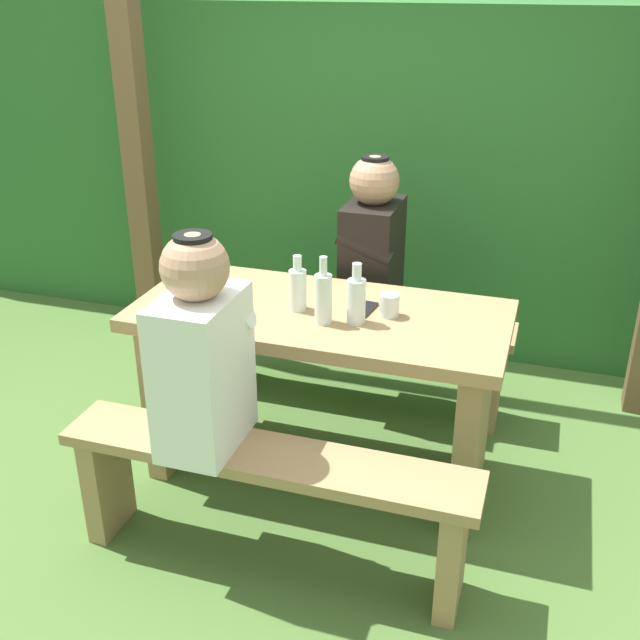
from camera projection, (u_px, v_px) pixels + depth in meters
name	position (u px, v px, depth m)	size (l,w,h in m)	color
ground_plane	(320.00, 468.00, 3.13)	(12.00, 12.00, 0.00)	#4A6C32
hedge_backdrop	(410.00, 171.00, 4.16)	(6.40, 0.82, 1.73)	#2B642B
pergola_post_left	(139.00, 166.00, 3.87)	(0.12, 0.12, 1.92)	brown
picnic_table	(320.00, 363.00, 2.93)	(1.40, 0.64, 0.72)	#9E7A51
bench_near	(267.00, 485.00, 2.50)	(1.40, 0.24, 0.46)	#9E7A51
bench_far	(358.00, 339.00, 3.49)	(1.40, 0.24, 0.46)	#9E7A51
person_white_shirt	(202.00, 352.00, 2.37)	(0.25, 0.35, 0.72)	white
person_black_coat	(372.00, 245.00, 3.28)	(0.25, 0.35, 0.72)	black
drinking_glass	(390.00, 305.00, 2.76)	(0.07, 0.07, 0.08)	silver
bottle_left	(298.00, 288.00, 2.80)	(0.07, 0.07, 0.21)	silver
bottle_right	(323.00, 297.00, 2.69)	(0.06, 0.06, 0.25)	silver
bottle_center	(356.00, 299.00, 2.69)	(0.07, 0.07, 0.23)	silver
cell_phone	(363.00, 309.00, 2.82)	(0.07, 0.14, 0.01)	black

